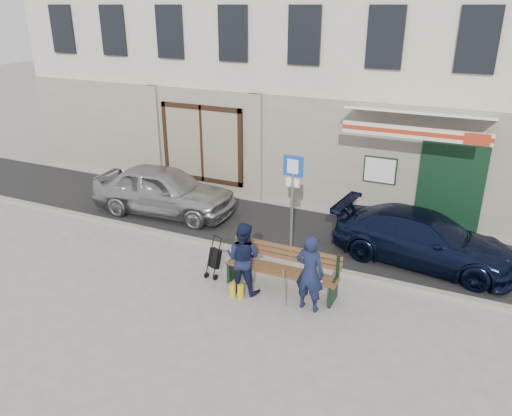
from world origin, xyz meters
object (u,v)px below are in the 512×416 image
Objects in this scene: bench at (280,270)px; woman at (243,258)px; car_silver at (164,190)px; man at (310,273)px; stroller at (214,259)px; car_navy at (424,239)px; parking_sign at (292,192)px.

bench is 1.57× the size of woman.
car_silver is 4.80m from woman.
bench is at bearing -24.30° from man.
woman is at bearing -0.03° from stroller.
man reaches higher than car_navy.
car_silver is 4.48× the size of stroller.
stroller is at bearing -176.92° from bench.
car_navy is at bearing 44.78° from bench.
car_navy is 1.71× the size of bench.
car_navy is 2.69× the size of woman.
woman is at bearing 138.67° from car_navy.
woman is 1.69× the size of stroller.
man is 1.75× the size of stroller.
car_navy is at bearing 25.54° from parking_sign.
bench is at bearing -150.08° from woman.
car_silver is 1.70× the size of bench.
bench is 1.51× the size of man.
man is 2.36m from stroller.
car_navy reaches higher than stroller.
woman reaches higher than car_navy.
woman is at bearing 1.83° from man.
parking_sign is 1.64× the size of woman.
car_silver is at bearing 159.55° from stroller.
bench is (0.27, -1.33, -1.21)m from parking_sign.
man is at bearing -28.17° from bench.
man is 1.45m from woman.
woman is (-0.39, -1.71, -0.91)m from parking_sign.
woman is at bearing -99.86° from parking_sign.
stroller is (-2.30, 0.35, -0.39)m from man.
parking_sign is at bearing -108.68° from car_silver.
bench is at bearing -122.43° from car_silver.
car_silver is at bearing 97.06° from car_navy.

